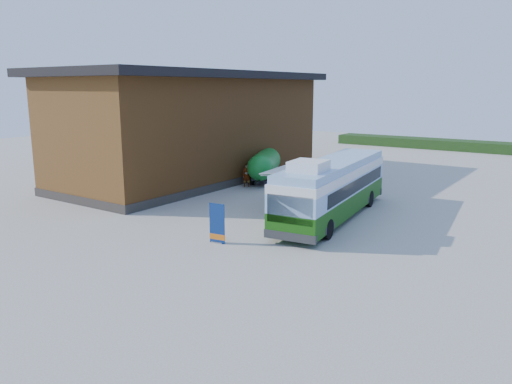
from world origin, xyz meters
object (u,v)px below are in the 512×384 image
Objects in this scene: banner at (217,227)px; person_a at (247,175)px; person_b at (280,184)px; bus at (333,187)px; slurry_tanker at (265,164)px; picnic_table at (288,224)px.

banner is 12.17m from person_a.
banner is at bearing 44.20° from person_b.
person_b is (-4.35, 2.01, -0.69)m from bus.
bus reaches higher than person_a.
slurry_tanker reaches higher than person_b.
person_b reaches higher than person_a.
bus reaches higher than picnic_table.
person_b is (3.84, -2.01, 0.13)m from person_a.
bus is 9.16m from person_a.
slurry_tanker is (-3.84, 4.11, 0.33)m from person_b.
person_b is at bearing 117.55° from picnic_table.
slurry_tanker reaches higher than picnic_table.
slurry_tanker is at bearing 121.15° from picnic_table.
slurry_tanker is at bearing -107.42° from person_b.
slurry_tanker reaches higher than person_a.
picnic_table is 0.29× the size of slurry_tanker.
banner reaches higher than picnic_table.
person_b reaches higher than banner.
banner is 0.95× the size of person_b.
bus is 7.09× the size of picnic_table.
banner is 14.04m from slurry_tanker.
bus is 7.14× the size of person_a.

